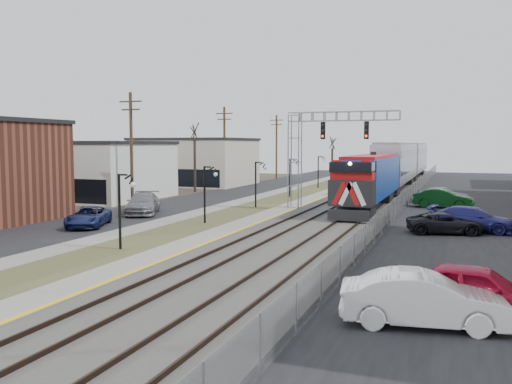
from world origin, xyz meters
The scene contains 25 objects.
ground centered at (0.00, 0.00, 0.00)m, with size 160.00×160.00×0.00m, color #473D2D.
street_west centered at (-11.50, 35.00, 0.02)m, with size 7.00×120.00×0.04m, color black.
sidewalk centered at (-7.00, 35.00, 0.04)m, with size 2.00×120.00×0.08m, color gray.
grass_median centered at (-4.00, 35.00, 0.03)m, with size 4.00×120.00×0.06m, color #474F2A.
platform centered at (-1.00, 35.00, 0.12)m, with size 2.00×120.00×0.24m, color gray.
ballast_bed centered at (4.00, 35.00, 0.10)m, with size 8.00×120.00×0.20m, color #595651.
parking_lot centered at (16.00, 35.00, 0.02)m, with size 16.00×120.00×0.04m, color black.
platform_edge centered at (-0.12, 35.00, 0.24)m, with size 0.24×120.00×0.01m, color gold.
track_near centered at (2.00, 35.00, 0.28)m, with size 1.58×120.00×0.15m.
track_far centered at (5.50, 35.00, 0.28)m, with size 1.58×120.00×0.15m.
train centered at (5.50, 53.56, 2.88)m, with size 3.00×63.05×5.33m.
signal_gantry centered at (1.22, 27.99, 5.59)m, with size 9.00×1.07×8.15m.
lampposts centered at (-4.00, 18.29, 2.00)m, with size 0.14×62.14×4.00m.
utility_poles centered at (-14.50, 25.00, 5.00)m, with size 0.28×80.28×10.00m.
fence centered at (8.20, 35.00, 0.80)m, with size 0.04×120.00×1.60m, color gray.
buildings_west centered at (-21.00, 24.21, 3.01)m, with size 14.00×67.00×7.00m.
bare_trees centered at (-12.66, 38.91, 2.70)m, with size 12.30×42.30×5.95m.
car_lot_a centered at (13.12, 2.88, 0.82)m, with size 1.95×4.84×1.65m, color #A70C2B.
car_lot_b centered at (11.58, 1.14, 0.82)m, with size 1.74×4.99×1.64m, color white.
car_lot_c centered at (11.75, 19.29, 0.64)m, with size 2.12×4.60×1.28m, color black.
car_lot_d centered at (13.32, 20.83, 0.77)m, with size 2.17×5.33×1.55m, color navy.
car_lot_e centered at (11.07, 37.84, 0.78)m, with size 1.85×4.60×1.57m, color gray.
car_lot_f centered at (11.23, 33.35, 0.81)m, with size 1.72×4.94×1.63m, color #0C3E15.
car_street_a centered at (-10.57, 13.88, 0.66)m, with size 2.19×4.75×1.32m, color navy.
car_street_b centered at (-10.78, 20.85, 0.82)m, with size 2.30×5.65×1.64m, color gray.
Camera 1 is at (12.47, -15.59, 5.55)m, focal length 38.00 mm.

